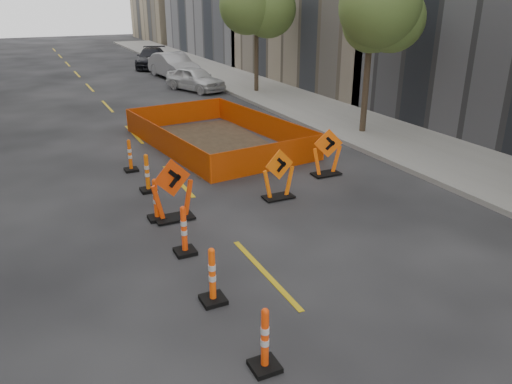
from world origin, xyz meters
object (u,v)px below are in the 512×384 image
channelizer_7 (147,173)px  channelizer_8 (130,155)px  parked_car_near (195,79)px  parked_car_mid (173,66)px  chevron_sign_center (279,174)px  chevron_sign_left (173,190)px  channelizer_5 (184,230)px  channelizer_3 (265,339)px  channelizer_4 (212,275)px  chevron_sign_right (327,152)px  parked_car_far (152,58)px  channelizer_6 (156,199)px

channelizer_7 → channelizer_8: size_ratio=1.07×
parked_car_near → parked_car_mid: bearing=66.7°
channelizer_7 → parked_car_near: 16.09m
channelizer_7 → chevron_sign_center: bearing=-33.5°
chevron_sign_left → parked_car_mid: 23.02m
channelizer_5 → channelizer_3: bearing=-90.5°
channelizer_4 → chevron_sign_left: size_ratio=0.69×
chevron_sign_center → channelizer_7: bearing=143.4°
chevron_sign_right → channelizer_7: bearing=-174.2°
channelizer_7 → chevron_sign_center: 3.78m
channelizer_5 → chevron_sign_center: (3.35, 1.94, 0.15)m
channelizer_8 → chevron_sign_center: (3.21, -4.09, 0.19)m
channelizer_5 → channelizer_8: (0.13, 6.03, -0.04)m
channelizer_5 → parked_car_far: parked_car_far is taller
channelizer_6 → parked_car_near: size_ratio=0.27×
parked_car_far → channelizer_7: bearing=-84.0°
channelizer_8 → chevron_sign_left: (0.17, -4.21, 0.28)m
channelizer_4 → channelizer_5: (0.11, 2.01, 0.00)m
channelizer_8 → parked_car_near: parked_car_near is taller
channelizer_6 → channelizer_8: size_ratio=1.04×
channelizer_8 → channelizer_6: bearing=-93.2°
channelizer_7 → parked_car_mid: bearing=71.2°
chevron_sign_left → chevron_sign_right: chevron_sign_left is taller
channelizer_3 → chevron_sign_right: size_ratio=0.73×
channelizer_5 → chevron_sign_right: size_ratio=0.75×
channelizer_8 → parked_car_far: parked_car_far is taller
chevron_sign_right → channelizer_3: bearing=-112.2°
channelizer_5 → parked_car_mid: (6.95, 23.86, 0.26)m
channelizer_5 → channelizer_8: 6.03m
channelizer_5 → parked_car_near: 19.90m
chevron_sign_right → parked_car_mid: size_ratio=0.30×
chevron_sign_center → channelizer_3: bearing=-122.8°
channelizer_3 → parked_car_far: (6.93, 33.49, 0.18)m
chevron_sign_center → chevron_sign_left: bearing=179.0°
channelizer_4 → chevron_sign_center: chevron_sign_center is taller
channelizer_7 → parked_car_far: 26.32m
channelizer_3 → channelizer_4: 2.01m
channelizer_8 → parked_car_near: size_ratio=0.26×
chevron_sign_right → parked_car_far: (1.29, 26.49, -0.02)m
channelizer_6 → chevron_sign_center: (3.44, -0.07, 0.17)m
parked_car_mid → parked_car_far: 5.61m
chevron_sign_right → parked_car_far: chevron_sign_right is taller
channelizer_5 → channelizer_6: bearing=92.6°
parked_car_mid → channelizer_5: bearing=-113.6°
channelizer_3 → channelizer_8: bearing=89.0°
channelizer_3 → parked_car_mid: parked_car_mid is taller
parked_car_near → parked_car_far: (0.18, 10.74, 0.04)m
channelizer_6 → chevron_sign_left: 0.51m
chevron_sign_left → channelizer_3: bearing=-102.2°
channelizer_5 → chevron_sign_left: bearing=80.6°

